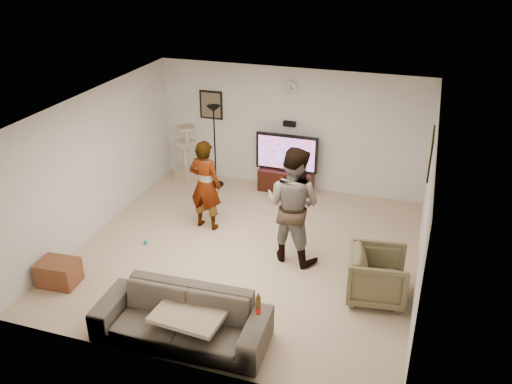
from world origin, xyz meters
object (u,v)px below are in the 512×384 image
(person_right, at_px, (293,205))
(sofa, at_px, (182,318))
(person_left, at_px, (205,185))
(tv_stand, at_px, (286,180))
(cat_tree, at_px, (185,153))
(tv, at_px, (287,153))
(floor_lamp, at_px, (215,147))
(beer_bottle, at_px, (258,305))
(side_table, at_px, (59,273))
(armchair, at_px, (377,276))

(person_right, bearing_deg, sofa, 84.55)
(person_left, bearing_deg, tv_stand, -109.86)
(cat_tree, bearing_deg, person_right, -38.21)
(tv, xyz_separation_m, cat_tree, (-2.19, -0.13, -0.22))
(tv, distance_m, floor_lamp, 1.49)
(tv, bearing_deg, beer_bottle, -78.85)
(person_right, bearing_deg, side_table, 44.23)
(sofa, bearing_deg, side_table, 164.51)
(beer_bottle, bearing_deg, sofa, 180.00)
(sofa, xyz_separation_m, side_table, (-2.31, 0.55, -0.14))
(tv, relative_size, armchair, 1.51)
(beer_bottle, distance_m, armchair, 2.15)
(tv, relative_size, cat_tree, 1.03)
(cat_tree, distance_m, beer_bottle, 5.63)
(person_left, bearing_deg, side_table, 64.82)
(sofa, bearing_deg, beer_bottle, -2.15)
(tv, distance_m, armchair, 3.85)
(person_left, bearing_deg, tv, -109.86)
(cat_tree, xyz_separation_m, side_table, (-0.22, -4.13, -0.42))
(beer_bottle, xyz_separation_m, side_table, (-3.35, 0.55, -0.59))
(floor_lamp, relative_size, armchair, 2.05)
(tv, bearing_deg, floor_lamp, -171.87)
(cat_tree, bearing_deg, armchair, -34.23)
(sofa, bearing_deg, tv, 86.71)
(person_right, relative_size, beer_bottle, 7.74)
(tv_stand, bearing_deg, tv, 0.00)
(floor_lamp, height_order, beer_bottle, floor_lamp)
(tv_stand, distance_m, person_right, 2.67)
(tv_stand, bearing_deg, cat_tree, -176.69)
(beer_bottle, bearing_deg, cat_tree, 123.83)
(beer_bottle, distance_m, side_table, 3.45)
(tv, bearing_deg, person_right, -72.77)
(tv_stand, bearing_deg, person_left, -116.49)
(beer_bottle, height_order, armchair, beer_bottle)
(person_left, xyz_separation_m, beer_bottle, (1.91, -2.88, -0.04))
(beer_bottle, xyz_separation_m, armchair, (1.26, 1.69, -0.40))
(person_right, distance_m, armchair, 1.70)
(side_table, bearing_deg, armchair, 13.85)
(cat_tree, bearing_deg, beer_bottle, -56.17)
(tv, bearing_deg, side_table, -119.48)
(person_left, relative_size, person_right, 0.86)
(cat_tree, bearing_deg, floor_lamp, -6.70)
(armchair, height_order, side_table, armchair)
(person_left, distance_m, person_right, 1.80)
(tv, distance_m, person_right, 2.56)
(cat_tree, height_order, person_right, person_right)
(person_right, xyz_separation_m, side_table, (-3.17, -1.81, -0.77))
(floor_lamp, xyz_separation_m, person_right, (2.23, -2.24, 0.11))
(tv, relative_size, person_left, 0.77)
(tv, height_order, person_left, person_left)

